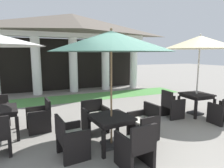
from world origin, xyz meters
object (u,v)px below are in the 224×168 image
patio_chair_near_foreground_west (71,138)px  patio_table_mid_right (196,97)px  patio_chair_near_foreground_east (144,122)px  patio_chair_mid_left_east (40,116)px  patio_chair_near_foreground_south (136,146)px  patio_umbrella_mid_right (200,43)px  patio_chair_near_foreground_north (95,117)px  patio_chair_mid_right_south (222,111)px  patio_table_near_foreground (111,121)px  patio_umbrella_near_foreground (111,42)px  patio_chair_mid_right_west (172,105)px

patio_chair_near_foreground_west → patio_table_mid_right: size_ratio=0.95×
patio_chair_near_foreground_east → patio_table_mid_right: size_ratio=0.94×
patio_chair_mid_left_east → patio_chair_near_foreground_south: bearing=-154.5°
patio_umbrella_mid_right → patio_chair_near_foreground_west: bearing=-166.4°
patio_chair_near_foreground_north → patio_chair_mid_left_east: bearing=-33.3°
patio_chair_near_foreground_south → patio_chair_near_foreground_west: size_ratio=1.03×
patio_chair_near_foreground_east → patio_chair_mid_right_south: size_ratio=1.04×
patio_table_mid_right → patio_chair_mid_right_south: bearing=-91.9°
patio_chair_near_foreground_west → patio_chair_mid_right_south: 4.55m
patio_table_near_foreground → patio_chair_near_foreground_east: patio_chair_near_foreground_east is taller
patio_table_near_foreground → patio_table_mid_right: patio_table_mid_right is taller
patio_table_near_foreground → patio_chair_near_foreground_north: (-0.09, 0.93, -0.18)m
patio_chair_near_foreground_south → patio_chair_mid_left_east: (-1.53, 2.57, -0.01)m
patio_umbrella_mid_right → patio_chair_mid_left_east: bearing=173.0°
patio_table_near_foreground → patio_chair_mid_right_south: patio_chair_mid_right_south is taller
patio_umbrella_near_foreground → patio_chair_mid_right_south: size_ratio=3.19×
patio_chair_mid_left_east → patio_chair_mid_right_west: 4.10m
patio_umbrella_near_foreground → patio_table_mid_right: patio_umbrella_near_foreground is taller
patio_umbrella_mid_right → patio_chair_mid_right_south: bearing=-91.9°
patio_chair_near_foreground_south → patio_chair_mid_right_south: size_ratio=1.07×
patio_chair_near_foreground_west → patio_chair_near_foreground_east: bearing=90.0°
patio_chair_near_foreground_north → patio_chair_mid_right_south: size_ratio=1.04×
patio_chair_near_foreground_west → patio_chair_mid_left_east: patio_chair_near_foreground_west is taller
patio_table_near_foreground → patio_chair_near_foreground_west: patio_chair_near_foreground_west is taller
patio_chair_near_foreground_west → patio_chair_near_foreground_south: bearing=45.1°
patio_umbrella_near_foreground → patio_umbrella_mid_right: bearing=15.6°
patio_chair_mid_right_south → patio_chair_near_foreground_north: bearing=167.8°
patio_chair_near_foreground_south → patio_umbrella_mid_right: patio_umbrella_mid_right is taller
patio_umbrella_near_foreground → patio_chair_mid_right_south: 4.10m
patio_umbrella_mid_right → patio_table_mid_right: bearing=0.0°
patio_table_mid_right → patio_chair_mid_right_west: size_ratio=0.99×
patio_chair_near_foreground_south → patio_chair_near_foreground_east: bearing=45.0°
patio_umbrella_near_foreground → patio_table_mid_right: 4.15m
patio_chair_near_foreground_east → patio_chair_mid_right_west: 1.94m
patio_umbrella_near_foreground → patio_chair_near_foreground_west: size_ratio=3.06×
patio_umbrella_mid_right → patio_chair_mid_right_west: 2.29m
patio_umbrella_near_foreground → patio_chair_near_foreground_north: 2.13m
patio_chair_mid_left_east → patio_chair_mid_right_south: patio_chair_mid_left_east is taller
patio_chair_near_foreground_north → patio_chair_mid_left_east: size_ratio=1.00×
patio_umbrella_near_foreground → patio_umbrella_mid_right: patio_umbrella_mid_right is taller
patio_umbrella_near_foreground → patio_chair_near_foreground_south: 2.15m
patio_table_near_foreground → patio_umbrella_mid_right: bearing=15.6°
patio_table_near_foreground → patio_chair_near_foreground_north: size_ratio=1.08×
patio_chair_near_foreground_south → patio_table_mid_right: size_ratio=0.98×
patio_chair_mid_left_east → patio_chair_mid_right_south: size_ratio=1.04×
patio_table_near_foreground → patio_chair_near_foreground_south: bearing=-84.5°
patio_chair_near_foreground_west → patio_chair_mid_right_south: patio_chair_near_foreground_west is taller
patio_table_near_foreground → patio_umbrella_near_foreground: size_ratio=0.35×
patio_umbrella_near_foreground → patio_chair_near_foreground_south: bearing=-84.5°
patio_chair_near_foreground_north → patio_chair_near_foreground_south: bearing=90.0°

